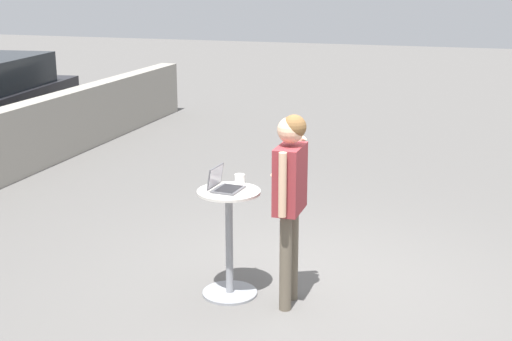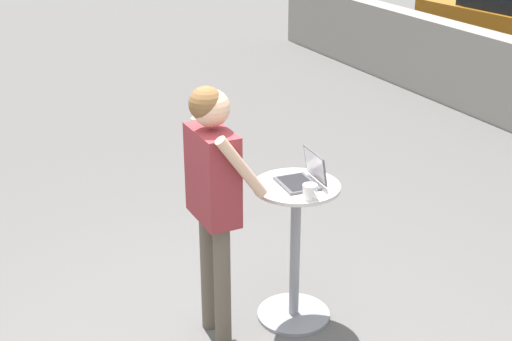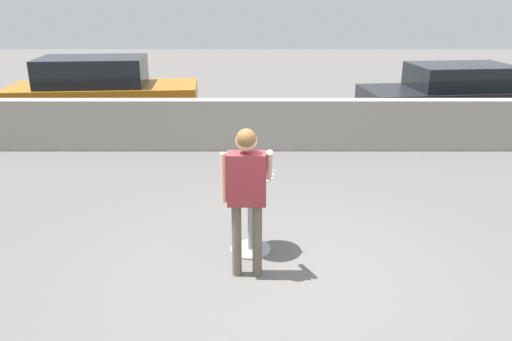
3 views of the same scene
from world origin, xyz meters
name	(u,v)px [view 1 (image 1 of 3)]	position (x,y,z in m)	size (l,w,h in m)	color
ground_plane	(312,289)	(0.00, 0.00, 0.00)	(50.00, 50.00, 0.00)	#5B5956
cafe_table	(229,239)	(-0.34, 0.72, 0.56)	(0.58, 0.58, 1.03)	gray
laptop	(224,185)	(-0.34, 0.77, 1.08)	(0.31, 0.29, 0.22)	#515156
coffee_mug	(240,179)	(-0.12, 0.69, 1.08)	(0.13, 0.09, 0.10)	white
standing_person	(290,185)	(-0.38, 0.13, 1.15)	(0.57, 0.39, 1.77)	brown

